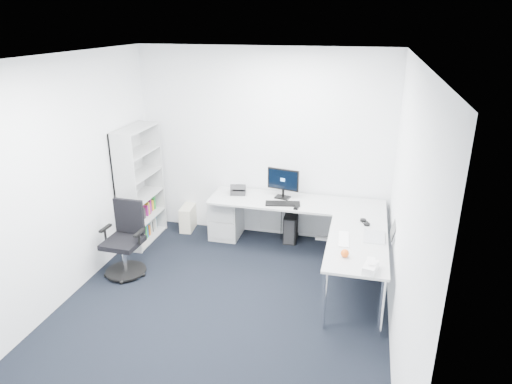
% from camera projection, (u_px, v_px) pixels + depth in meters
% --- Properties ---
extents(ground, '(4.20, 4.20, 0.00)m').
position_uv_depth(ground, '(220.00, 313.00, 5.02)').
color(ground, black).
extents(ceiling, '(4.20, 4.20, 0.00)m').
position_uv_depth(ceiling, '(212.00, 59.00, 4.05)').
color(ceiling, white).
extents(wall_back, '(3.60, 0.02, 2.70)m').
position_uv_depth(wall_back, '(263.00, 145.00, 6.44)').
color(wall_back, white).
rests_on(wall_back, ground).
extents(wall_front, '(3.60, 0.02, 2.70)m').
position_uv_depth(wall_front, '(101.00, 331.00, 2.63)').
color(wall_front, white).
rests_on(wall_front, ground).
extents(wall_left, '(0.02, 4.20, 2.70)m').
position_uv_depth(wall_left, '(58.00, 185.00, 4.94)').
color(wall_left, white).
rests_on(wall_left, ground).
extents(wall_right, '(0.02, 4.20, 2.70)m').
position_uv_depth(wall_right, '(405.00, 217.00, 4.13)').
color(wall_right, white).
rests_on(wall_right, ground).
extents(l_desk, '(2.38, 1.33, 0.69)m').
position_uv_depth(l_desk, '(292.00, 235.00, 6.04)').
color(l_desk, '#B2B5B5').
rests_on(l_desk, ground).
extents(drawer_pedestal, '(0.41, 0.52, 0.63)m').
position_uv_depth(drawer_pedestal, '(226.00, 216.00, 6.70)').
color(drawer_pedestal, '#B2B5B5').
rests_on(drawer_pedestal, ground).
extents(bookshelf, '(0.32, 0.83, 1.67)m').
position_uv_depth(bookshelf, '(140.00, 186.00, 6.40)').
color(bookshelf, '#B1B4B4').
rests_on(bookshelf, ground).
extents(task_chair, '(0.54, 0.54, 0.94)m').
position_uv_depth(task_chair, '(122.00, 241.00, 5.62)').
color(task_chair, black).
rests_on(task_chair, ground).
extents(black_pc_tower, '(0.19, 0.42, 0.40)m').
position_uv_depth(black_pc_tower, '(291.00, 226.00, 6.62)').
color(black_pc_tower, black).
rests_on(black_pc_tower, ground).
extents(beige_pc_tower, '(0.21, 0.40, 0.37)m').
position_uv_depth(beige_pc_tower, '(188.00, 218.00, 6.96)').
color(beige_pc_tower, beige).
rests_on(beige_pc_tower, ground).
extents(power_strip, '(0.33, 0.06, 0.04)m').
position_uv_depth(power_strip, '(327.00, 239.00, 6.65)').
color(power_strip, white).
rests_on(power_strip, ground).
extents(monitor, '(0.47, 0.23, 0.43)m').
position_uv_depth(monitor, '(283.00, 183.00, 6.26)').
color(monitor, black).
rests_on(monitor, l_desk).
extents(black_keyboard, '(0.48, 0.25, 0.02)m').
position_uv_depth(black_keyboard, '(283.00, 204.00, 6.12)').
color(black_keyboard, black).
rests_on(black_keyboard, l_desk).
extents(mouse, '(0.07, 0.10, 0.03)m').
position_uv_depth(mouse, '(296.00, 208.00, 5.97)').
color(mouse, black).
rests_on(mouse, l_desk).
extents(desk_phone, '(0.25, 0.25, 0.15)m').
position_uv_depth(desk_phone, '(238.00, 188.00, 6.48)').
color(desk_phone, '#272729').
rests_on(desk_phone, l_desk).
extents(laptop, '(0.35, 0.34, 0.24)m').
position_uv_depth(laptop, '(375.00, 228.00, 5.15)').
color(laptop, silver).
rests_on(laptop, l_desk).
extents(white_keyboard, '(0.13, 0.40, 0.01)m').
position_uv_depth(white_keyboard, '(344.00, 239.00, 5.15)').
color(white_keyboard, white).
rests_on(white_keyboard, l_desk).
extents(headphones, '(0.17, 0.21, 0.05)m').
position_uv_depth(headphones, '(365.00, 221.00, 5.55)').
color(headphones, black).
rests_on(headphones, l_desk).
extents(orange_fruit, '(0.09, 0.09, 0.09)m').
position_uv_depth(orange_fruit, '(345.00, 253.00, 4.76)').
color(orange_fruit, orange).
rests_on(orange_fruit, l_desk).
extents(tissue_box, '(0.17, 0.25, 0.08)m').
position_uv_depth(tissue_box, '(370.00, 268.00, 4.50)').
color(tissue_box, white).
rests_on(tissue_box, l_desk).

